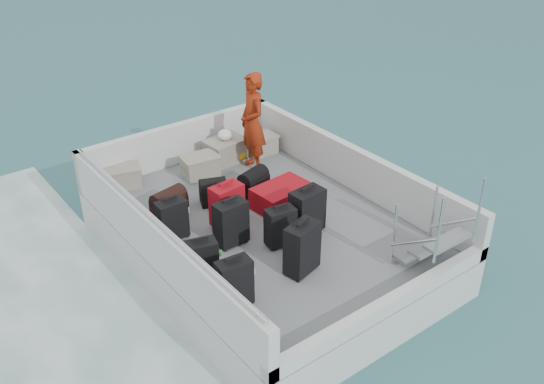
{
  "coord_description": "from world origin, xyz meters",
  "views": [
    {
      "loc": [
        -4.38,
        -5.95,
        5.38
      ],
      "look_at": [
        0.22,
        0.1,
        1.0
      ],
      "focal_mm": 40.0,
      "sensor_mm": 36.0,
      "label": 1
    }
  ],
  "objects_px": {
    "suitcase_7": "(280,227)",
    "crate_0": "(123,178)",
    "suitcase_4": "(231,224)",
    "suitcase_5": "(227,206)",
    "suitcase_6": "(307,212)",
    "suitcase_8": "(282,196)",
    "suitcase_3": "(302,249)",
    "passenger": "(252,123)",
    "crate_3": "(261,145)",
    "suitcase_0": "(234,284)",
    "crate_2": "(226,151)",
    "crate_1": "(200,167)",
    "suitcase_1": "(202,262)",
    "suitcase_2": "(172,220)"
  },
  "relations": [
    {
      "from": "suitcase_4",
      "to": "crate_3",
      "type": "distance_m",
      "value": 2.82
    },
    {
      "from": "crate_3",
      "to": "suitcase_5",
      "type": "bearing_deg",
      "value": -138.2
    },
    {
      "from": "suitcase_0",
      "to": "passenger",
      "type": "relative_size",
      "value": 0.38
    },
    {
      "from": "suitcase_7",
      "to": "suitcase_4",
      "type": "bearing_deg",
      "value": 148.95
    },
    {
      "from": "suitcase_5",
      "to": "suitcase_6",
      "type": "distance_m",
      "value": 1.14
    },
    {
      "from": "suitcase_5",
      "to": "crate_0",
      "type": "distance_m",
      "value": 2.06
    },
    {
      "from": "suitcase_3",
      "to": "crate_3",
      "type": "distance_m",
      "value": 3.47
    },
    {
      "from": "suitcase_5",
      "to": "crate_0",
      "type": "relative_size",
      "value": 1.2
    },
    {
      "from": "suitcase_8",
      "to": "crate_0",
      "type": "xyz_separation_m",
      "value": [
        -1.64,
        1.99,
        -0.01
      ]
    },
    {
      "from": "suitcase_7",
      "to": "crate_0",
      "type": "relative_size",
      "value": 1.07
    },
    {
      "from": "suitcase_0",
      "to": "crate_2",
      "type": "xyz_separation_m",
      "value": [
        1.99,
        3.2,
        -0.13
      ]
    },
    {
      "from": "suitcase_5",
      "to": "crate_3",
      "type": "relative_size",
      "value": 1.23
    },
    {
      "from": "suitcase_2",
      "to": "passenger",
      "type": "xyz_separation_m",
      "value": [
        2.1,
        1.02,
        0.54
      ]
    },
    {
      "from": "suitcase_7",
      "to": "crate_1",
      "type": "xyz_separation_m",
      "value": [
        0.17,
        2.35,
        -0.11
      ]
    },
    {
      "from": "suitcase_5",
      "to": "crate_2",
      "type": "distance_m",
      "value": 2.0
    },
    {
      "from": "suitcase_0",
      "to": "suitcase_1",
      "type": "distance_m",
      "value": 0.62
    },
    {
      "from": "suitcase_4",
      "to": "passenger",
      "type": "xyz_separation_m",
      "value": [
        1.53,
        1.63,
        0.51
      ]
    },
    {
      "from": "suitcase_0",
      "to": "suitcase_4",
      "type": "bearing_deg",
      "value": 64.3
    },
    {
      "from": "suitcase_3",
      "to": "crate_1",
      "type": "xyz_separation_m",
      "value": [
        0.32,
        2.98,
        -0.18
      ]
    },
    {
      "from": "suitcase_1",
      "to": "suitcase_2",
      "type": "height_order",
      "value": "suitcase_1"
    },
    {
      "from": "passenger",
      "to": "crate_0",
      "type": "bearing_deg",
      "value": -97.2
    },
    {
      "from": "suitcase_4",
      "to": "suitcase_8",
      "type": "relative_size",
      "value": 0.77
    },
    {
      "from": "suitcase_4",
      "to": "suitcase_8",
      "type": "xyz_separation_m",
      "value": [
        1.16,
        0.37,
        -0.16
      ]
    },
    {
      "from": "suitcase_2",
      "to": "suitcase_5",
      "type": "height_order",
      "value": "suitcase_5"
    },
    {
      "from": "suitcase_0",
      "to": "suitcase_8",
      "type": "xyz_separation_m",
      "value": [
        1.84,
        1.46,
        -0.15
      ]
    },
    {
      "from": "suitcase_0",
      "to": "suitcase_7",
      "type": "height_order",
      "value": "suitcase_0"
    },
    {
      "from": "crate_1",
      "to": "crate_2",
      "type": "relative_size",
      "value": 0.87
    },
    {
      "from": "suitcase_3",
      "to": "suitcase_8",
      "type": "relative_size",
      "value": 0.83
    },
    {
      "from": "suitcase_5",
      "to": "suitcase_7",
      "type": "height_order",
      "value": "suitcase_5"
    },
    {
      "from": "crate_1",
      "to": "crate_2",
      "type": "xyz_separation_m",
      "value": [
        0.62,
        0.19,
        0.02
      ]
    },
    {
      "from": "crate_2",
      "to": "passenger",
      "type": "bearing_deg",
      "value": -65.15
    },
    {
      "from": "suitcase_3",
      "to": "suitcase_6",
      "type": "bearing_deg",
      "value": 31.75
    },
    {
      "from": "suitcase_1",
      "to": "suitcase_4",
      "type": "bearing_deg",
      "value": 48.12
    },
    {
      "from": "suitcase_6",
      "to": "suitcase_7",
      "type": "xyz_separation_m",
      "value": [
        -0.49,
        -0.03,
        -0.05
      ]
    },
    {
      "from": "suitcase_4",
      "to": "crate_2",
      "type": "height_order",
      "value": "suitcase_4"
    },
    {
      "from": "suitcase_2",
      "to": "crate_2",
      "type": "relative_size",
      "value": 0.92
    },
    {
      "from": "suitcase_0",
      "to": "suitcase_5",
      "type": "relative_size",
      "value": 1.01
    },
    {
      "from": "suitcase_3",
      "to": "crate_1",
      "type": "bearing_deg",
      "value": 69.68
    },
    {
      "from": "suitcase_5",
      "to": "suitcase_8",
      "type": "relative_size",
      "value": 0.75
    },
    {
      "from": "suitcase_5",
      "to": "crate_3",
      "type": "distance_m",
      "value": 2.36
    },
    {
      "from": "suitcase_4",
      "to": "crate_1",
      "type": "bearing_deg",
      "value": 69.32
    },
    {
      "from": "suitcase_8",
      "to": "passenger",
      "type": "height_order",
      "value": "passenger"
    },
    {
      "from": "suitcase_4",
      "to": "suitcase_5",
      "type": "distance_m",
      "value": 0.49
    },
    {
      "from": "suitcase_3",
      "to": "suitcase_4",
      "type": "xyz_separation_m",
      "value": [
        -0.36,
        1.06,
        -0.03
      ]
    },
    {
      "from": "suitcase_7",
      "to": "crate_0",
      "type": "xyz_separation_m",
      "value": [
        -1.0,
        2.79,
        -0.12
      ]
    },
    {
      "from": "suitcase_1",
      "to": "suitcase_2",
      "type": "xyz_separation_m",
      "value": [
        0.18,
        1.08,
        -0.0
      ]
    },
    {
      "from": "suitcase_6",
      "to": "crate_2",
      "type": "height_order",
      "value": "suitcase_6"
    },
    {
      "from": "suitcase_7",
      "to": "crate_3",
      "type": "bearing_deg",
      "value": 67.43
    },
    {
      "from": "suitcase_3",
      "to": "passenger",
      "type": "xyz_separation_m",
      "value": [
        1.17,
        2.69,
        0.49
      ]
    },
    {
      "from": "suitcase_1",
      "to": "passenger",
      "type": "distance_m",
      "value": 3.15
    }
  ]
}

